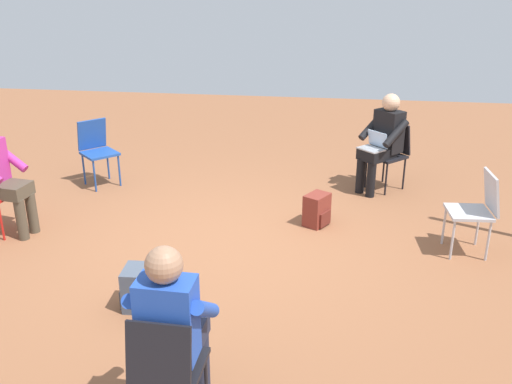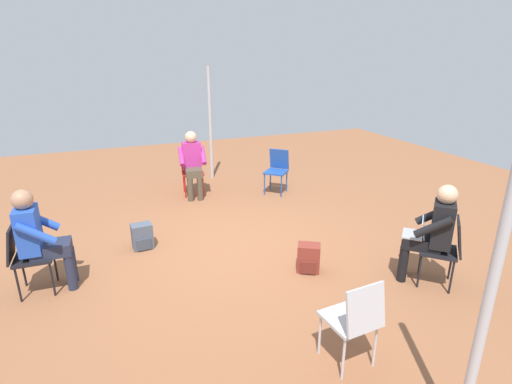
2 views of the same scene
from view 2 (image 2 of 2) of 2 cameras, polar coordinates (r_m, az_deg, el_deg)
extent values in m
plane|color=brown|center=(5.71, -2.91, -7.97)|extent=(14.54, 14.54, 0.00)
cube|color=red|center=(7.76, -9.03, 2.73)|extent=(0.45, 0.45, 0.03)
cylinder|color=red|center=(7.68, -7.56, 0.87)|extent=(0.02, 0.02, 0.42)
cylinder|color=red|center=(7.66, -10.08, 0.66)|extent=(0.02, 0.02, 0.42)
cylinder|color=red|center=(8.01, -7.87, 1.61)|extent=(0.02, 0.02, 0.42)
cylinder|color=red|center=(7.98, -10.29, 1.42)|extent=(0.02, 0.02, 0.42)
cube|color=red|center=(7.89, -9.26, 4.60)|extent=(0.39, 0.14, 0.40)
cube|color=#1E4799|center=(7.73, 2.86, 2.88)|extent=(0.57, 0.57, 0.03)
cylinder|color=#1E4799|center=(7.59, 3.64, 0.78)|extent=(0.02, 0.02, 0.42)
cylinder|color=#1E4799|center=(7.70, 1.23, 1.07)|extent=(0.02, 0.02, 0.42)
cylinder|color=#1E4799|center=(7.90, 4.40, 1.50)|extent=(0.02, 0.02, 0.42)
cylinder|color=#1E4799|center=(8.00, 2.07, 1.78)|extent=(0.02, 0.02, 0.42)
cube|color=#1E4799|center=(7.85, 3.33, 4.75)|extent=(0.34, 0.33, 0.40)
cube|color=#B7B7BC|center=(3.72, 13.11, -17.21)|extent=(0.43, 0.43, 0.03)
cylinder|color=#B7B7BC|center=(3.87, 9.10, -19.42)|extent=(0.02, 0.02, 0.42)
cylinder|color=#B7B7BC|center=(4.04, 13.25, -17.81)|extent=(0.02, 0.02, 0.42)
cylinder|color=#B7B7BC|center=(3.67, 12.39, -22.22)|extent=(0.02, 0.02, 0.42)
cylinder|color=#B7B7BC|center=(3.85, 16.63, -20.33)|extent=(0.02, 0.02, 0.42)
cube|color=#B7B7BC|center=(3.48, 15.42, -15.89)|extent=(0.39, 0.12, 0.40)
cube|color=black|center=(5.20, -29.14, -8.14)|extent=(0.41, 0.41, 0.03)
cylinder|color=black|center=(5.42, -26.74, -9.31)|extent=(0.02, 0.02, 0.42)
cylinder|color=black|center=(5.12, -27.08, -11.06)|extent=(0.02, 0.02, 0.42)
cylinder|color=black|center=(5.48, -30.29, -9.62)|extent=(0.02, 0.02, 0.42)
cylinder|color=black|center=(5.18, -30.85, -11.36)|extent=(0.02, 0.02, 0.42)
cube|color=black|center=(5.15, -31.61, -6.19)|extent=(0.10, 0.38, 0.40)
cube|color=black|center=(5.16, 24.57, -7.61)|extent=(0.57, 0.57, 0.03)
cylinder|color=black|center=(5.10, 22.30, -10.45)|extent=(0.02, 0.02, 0.42)
cylinder|color=black|center=(5.40, 22.43, -8.75)|extent=(0.02, 0.02, 0.42)
cylinder|color=black|center=(5.12, 26.14, -10.91)|extent=(0.02, 0.02, 0.42)
cylinder|color=black|center=(5.42, 26.04, -9.20)|extent=(0.02, 0.02, 0.42)
cube|color=black|center=(5.08, 27.04, -5.70)|extent=(0.34, 0.33, 0.40)
cylinder|color=black|center=(5.16, 20.26, -9.62)|extent=(0.11, 0.11, 0.45)
cylinder|color=black|center=(5.32, 20.40, -8.73)|extent=(0.11, 0.11, 0.45)
cube|color=black|center=(5.12, 22.58, -6.59)|extent=(0.51, 0.51, 0.14)
cube|color=black|center=(5.02, 25.10, -4.19)|extent=(0.40, 0.40, 0.52)
sphere|color=#DBAD89|center=(4.90, 25.69, -0.33)|extent=(0.22, 0.22, 0.22)
cylinder|color=black|center=(4.82, 23.98, -4.63)|extent=(0.34, 0.34, 0.31)
cylinder|color=black|center=(5.20, 24.02, -2.96)|extent=(0.34, 0.34, 0.31)
cube|color=#9EA0A5|center=(5.08, 21.44, -5.64)|extent=(0.37, 0.37, 0.02)
cube|color=#B2D1F2|center=(5.04, 22.84, -4.68)|extent=(0.25, 0.25, 0.20)
cylinder|color=#4C4233|center=(7.49, -7.99, 0.49)|extent=(0.11, 0.11, 0.45)
cylinder|color=#4C4233|center=(7.48, -9.36, 0.38)|extent=(0.11, 0.11, 0.45)
cube|color=#4C4233|center=(7.56, -8.92, 2.88)|extent=(0.35, 0.46, 0.14)
cube|color=#B22D84|center=(7.68, -9.16, 5.12)|extent=(0.37, 0.26, 0.52)
sphere|color=#DBAD89|center=(7.60, -9.31, 7.75)|extent=(0.22, 0.22, 0.22)
cylinder|color=#B22D84|center=(7.59, -7.59, 5.25)|extent=(0.14, 0.40, 0.31)
cylinder|color=#B22D84|center=(7.56, -10.61, 5.02)|extent=(0.14, 0.40, 0.31)
cylinder|color=#23283D|center=(5.32, -24.83, -9.37)|extent=(0.11, 0.11, 0.45)
cylinder|color=#23283D|center=(5.16, -24.94, -10.29)|extent=(0.11, 0.11, 0.45)
cube|color=#23283D|center=(5.14, -27.19, -7.20)|extent=(0.43, 0.31, 0.14)
cube|color=blue|center=(5.07, -29.75, -4.76)|extent=(0.23, 0.35, 0.52)
sphere|color=#A87A5B|center=(4.95, -30.43, -0.94)|extent=(0.22, 0.22, 0.22)
cylinder|color=blue|center=(5.22, -28.42, -3.54)|extent=(0.40, 0.10, 0.31)
cylinder|color=blue|center=(4.86, -28.97, -5.27)|extent=(0.40, 0.10, 0.31)
cube|color=#475160|center=(5.86, -15.94, -6.08)|extent=(0.29, 0.21, 0.36)
cube|color=#39414D|center=(5.89, -15.87, -6.79)|extent=(0.21, 0.26, 0.16)
cube|color=maroon|center=(5.12, 7.52, -9.29)|extent=(0.34, 0.31, 0.36)
cube|color=maroon|center=(5.16, 7.48, -10.08)|extent=(0.30, 0.32, 0.16)
cylinder|color=#B2B2B7|center=(8.63, -6.55, 9.61)|extent=(0.07, 0.07, 2.37)
cylinder|color=#B2B2B7|center=(2.95, 30.22, -13.51)|extent=(0.07, 0.07, 2.29)
camera|label=1|loc=(5.15, -66.88, 8.67)|focal=40.00mm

